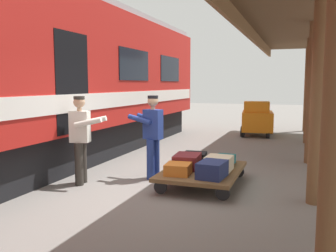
% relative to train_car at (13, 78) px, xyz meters
% --- Properties ---
extents(ground_plane, '(60.00, 60.00, 0.00)m').
position_rel_train_car_xyz_m(ground_plane, '(-3.71, -0.00, -2.06)').
color(ground_plane, slate).
extents(train_car, '(3.02, 16.55, 4.00)m').
position_rel_train_car_xyz_m(train_car, '(0.00, 0.00, 0.00)').
color(train_car, '#B21E19').
rests_on(train_car, ground_plane).
extents(luggage_cart, '(1.39, 2.03, 0.31)m').
position_rel_train_car_xyz_m(luggage_cart, '(-4.06, -0.45, -1.79)').
color(luggage_cart, brown).
rests_on(luggage_cart, ground_plane).
extents(suitcase_cream_canvas, '(0.49, 0.53, 0.27)m').
position_rel_train_car_xyz_m(suitcase_cream_canvas, '(-4.37, -0.45, -1.62)').
color(suitcase_cream_canvas, beige).
rests_on(suitcase_cream_canvas, luggage_cart).
extents(suitcase_maroon_trunk, '(0.52, 0.67, 0.26)m').
position_rel_train_car_xyz_m(suitcase_maroon_trunk, '(-3.75, -0.45, -1.62)').
color(suitcase_maroon_trunk, maroon).
rests_on(suitcase_maroon_trunk, luggage_cart).
extents(suitcase_black_hardshell, '(0.51, 0.51, 0.20)m').
position_rel_train_car_xyz_m(suitcase_black_hardshell, '(-3.75, -1.01, -1.65)').
color(suitcase_black_hardshell, black).
rests_on(suitcase_black_hardshell, luggage_cart).
extents(suitcase_teal_softside, '(0.39, 0.50, 0.18)m').
position_rel_train_car_xyz_m(suitcase_teal_softside, '(-4.37, -1.01, -1.66)').
color(suitcase_teal_softside, '#1E666B').
rests_on(suitcase_teal_softside, luggage_cart).
extents(suitcase_navy_fabric, '(0.48, 0.62, 0.28)m').
position_rel_train_car_xyz_m(suitcase_navy_fabric, '(-4.37, 0.10, -1.61)').
color(suitcase_navy_fabric, navy).
rests_on(suitcase_navy_fabric, luggage_cart).
extents(suitcase_orange_carryall, '(0.47, 0.49, 0.20)m').
position_rel_train_car_xyz_m(suitcase_orange_carryall, '(-3.75, 0.10, -1.65)').
color(suitcase_orange_carryall, '#CC6B23').
rests_on(suitcase_orange_carryall, luggage_cart).
extents(porter_in_overalls, '(0.71, 0.50, 1.70)m').
position_rel_train_car_xyz_m(porter_in_overalls, '(-2.96, -0.59, -1.14)').
color(porter_in_overalls, navy).
rests_on(porter_in_overalls, ground_plane).
extents(porter_by_door, '(0.72, 0.53, 1.70)m').
position_rel_train_car_xyz_m(porter_by_door, '(-1.84, 0.27, -1.14)').
color(porter_by_door, '#332D28').
rests_on(porter_by_door, ground_plane).
extents(baggage_tug, '(1.29, 1.82, 1.30)m').
position_rel_train_car_xyz_m(baggage_tug, '(-4.29, -7.70, -1.43)').
color(baggage_tug, orange).
rests_on(baggage_tug, ground_plane).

